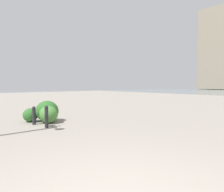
% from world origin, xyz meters
% --- Properties ---
extents(building_annex, '(10.38, 10.05, 24.45)m').
position_xyz_m(building_annex, '(25.67, -65.27, 12.22)').
color(building_annex, gray).
rests_on(building_annex, ground).
extents(bollard_near, '(0.13, 0.13, 0.76)m').
position_xyz_m(bollard_near, '(4.97, -1.09, 0.40)').
color(bollard_near, '#232328').
rests_on(bollard_near, ground).
extents(bollard_mid, '(0.13, 0.13, 0.67)m').
position_xyz_m(bollard_mid, '(5.79, -0.94, 0.35)').
color(bollard_mid, '#232328').
rests_on(bollard_mid, ground).
extents(shrub_low, '(0.63, 0.56, 0.53)m').
position_xyz_m(shrub_low, '(6.44, -1.02, 0.27)').
color(shrub_low, '#2D6628').
rests_on(shrub_low, ground).
extents(shrub_round, '(0.96, 0.87, 0.82)m').
position_xyz_m(shrub_round, '(6.11, -1.56, 0.41)').
color(shrub_round, '#2D6628').
rests_on(shrub_round, ground).
extents(shrub_wide, '(0.76, 0.69, 0.65)m').
position_xyz_m(shrub_wide, '(5.73, -1.46, 0.33)').
color(shrub_wide, '#477F38').
rests_on(shrub_wide, ground).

